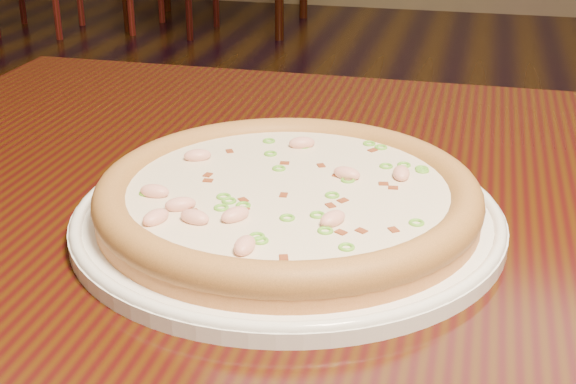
# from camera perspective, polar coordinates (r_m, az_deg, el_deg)

# --- Properties ---
(hero_table) EXTENTS (1.20, 0.80, 0.75)m
(hero_table) POSITION_cam_1_polar(r_m,az_deg,el_deg) (0.74, 10.09, -8.49)
(hero_table) COLOR black
(hero_table) RESTS_ON ground
(plate) EXTENTS (0.35, 0.35, 0.02)m
(plate) POSITION_cam_1_polar(r_m,az_deg,el_deg) (0.66, -0.00, -1.69)
(plate) COLOR white
(plate) RESTS_ON hero_table
(pizza) EXTENTS (0.31, 0.31, 0.03)m
(pizza) POSITION_cam_1_polar(r_m,az_deg,el_deg) (0.65, -0.02, -0.24)
(pizza) COLOR #BD7F4C
(pizza) RESTS_ON plate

